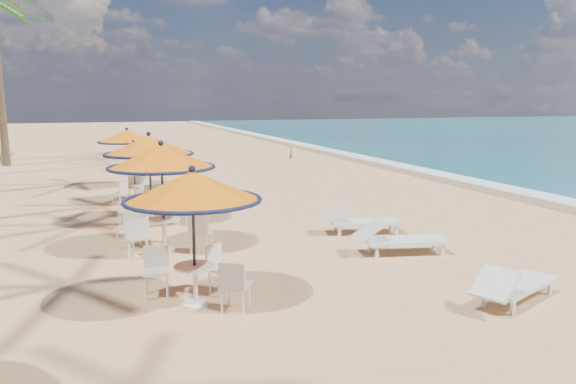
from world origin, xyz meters
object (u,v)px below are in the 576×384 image
lounger_mid (397,238)px  lounger_far (357,220)px  station_4 (129,142)px  station_0 (195,203)px  lounger_near (513,285)px  station_1 (160,170)px  station_3 (134,157)px  station_2 (150,156)px

lounger_mid → lounger_far: lounger_mid is taller
station_4 → lounger_far: size_ratio=1.07×
station_0 → lounger_near: station_0 is taller
lounger_near → lounger_mid: bearing=71.2°
station_0 → lounger_mid: station_0 is taller
station_1 → lounger_far: bearing=-0.3°
station_0 → station_4: (-0.14, 14.06, 0.05)m
lounger_mid → station_1: bearing=169.6°
station_3 → lounger_near: size_ratio=1.00×
station_2 → station_1: bearing=-91.3°
station_1 → lounger_mid: bearing=-22.9°
station_2 → lounger_far: 6.12m
station_2 → lounger_near: station_2 is taller
station_2 → station_3: (-0.19, 3.59, -0.35)m
station_0 → lounger_mid: bearing=18.6°
station_2 → lounger_mid: (4.97, -5.26, -1.56)m
station_2 → lounger_mid: station_2 is taller
station_4 → lounger_far: station_4 is taller
station_1 → station_4: size_ratio=1.08×
station_4 → lounger_mid: (5.07, -12.40, -1.47)m
lounger_mid → lounger_far: size_ratio=1.01×
station_0 → station_3: station_0 is taller
station_4 → lounger_mid: 13.47m
lounger_near → station_0: bearing=137.4°
station_1 → lounger_far: 5.31m
station_2 → lounger_mid: size_ratio=1.15×
station_4 → station_1: bearing=-89.9°
station_3 → lounger_mid: 10.31m
station_3 → station_4: 3.56m
station_3 → station_1: bearing=-89.0°
lounger_mid → station_0: bearing=-148.9°
lounger_far → station_2: bearing=160.8°
station_2 → lounger_near: 10.31m
station_1 → lounger_near: bearing=-46.5°
station_0 → lounger_mid: (4.93, 1.66, -1.43)m
station_2 → lounger_far: bearing=-32.2°
station_0 → lounger_near: (5.21, -1.81, -1.45)m
lounger_near → lounger_far: size_ratio=0.95×
station_4 → lounger_mid: size_ratio=1.06×
station_4 → lounger_mid: bearing=-67.8°
lounger_mid → lounger_far: (0.04, 2.11, -0.00)m
station_1 → lounger_mid: size_ratio=1.14×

